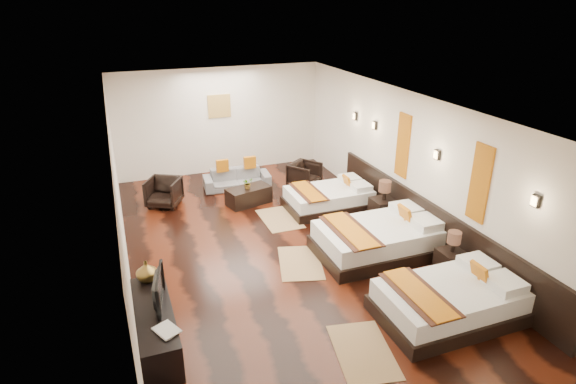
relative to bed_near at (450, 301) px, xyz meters
name	(u,v)px	position (x,y,z in m)	size (l,w,h in m)	color
floor	(281,250)	(-1.70, 2.77, -0.28)	(5.50, 9.50, 0.01)	black
ceiling	(280,105)	(-1.70, 2.77, 2.52)	(5.50, 9.50, 0.01)	white
back_wall	(220,121)	(-1.70, 7.52, 1.12)	(5.50, 0.01, 2.80)	silver
left_wall	(119,204)	(-4.45, 2.77, 1.12)	(0.01, 9.50, 2.80)	silver
right_wall	(411,164)	(1.05, 2.77, 1.12)	(0.01, 9.50, 2.80)	silver
headboard_panel	(428,224)	(1.01, 1.97, 0.17)	(0.08, 6.60, 0.90)	black
bed_near	(450,301)	(0.00, 0.00, 0.00)	(2.12, 1.33, 0.81)	black
bed_mid	(380,238)	(0.00, 2.04, 0.02)	(2.30, 1.45, 0.88)	black
bed_far	(329,198)	(0.00, 4.21, -0.03)	(1.90, 1.20, 0.73)	black
nightstand_a	(451,260)	(0.75, 0.94, 0.02)	(0.42, 0.42, 0.84)	black
nightstand_b	(383,208)	(0.75, 3.15, 0.05)	(0.48, 0.48, 0.94)	black
jute_mat_near	(363,351)	(-1.59, -0.24, -0.27)	(0.75, 1.20, 0.01)	#99764D
jute_mat_mid	(300,263)	(-1.52, 2.21, -0.27)	(0.75, 1.20, 0.01)	#99764D
jute_mat_far	(280,219)	(-1.26, 4.06, -0.27)	(0.75, 1.20, 0.01)	#99764D
tv_console	(156,326)	(-4.20, 0.95, 0.00)	(0.50, 1.80, 0.55)	black
tv	(154,289)	(-4.15, 1.09, 0.51)	(0.81, 0.11, 0.46)	black
book	(158,335)	(-4.20, 0.38, 0.29)	(0.25, 0.34, 0.03)	black
figurine	(147,271)	(-4.20, 1.72, 0.44)	(0.32, 0.32, 0.33)	brown
sofa	(237,179)	(-1.65, 6.14, -0.04)	(1.64, 0.64, 0.48)	slate
armchair_left	(164,192)	(-3.49, 5.68, 0.05)	(0.70, 0.72, 0.65)	black
armchair_right	(305,175)	(-0.04, 5.60, 0.04)	(0.68, 0.70, 0.63)	black
coffee_table	(249,196)	(-1.65, 5.09, -0.08)	(1.00, 0.50, 0.40)	black
table_plant	(248,183)	(-1.68, 5.04, 0.25)	(0.23, 0.20, 0.26)	#2B531B
orange_panel_a	(480,183)	(1.03, 0.87, 1.42)	(0.04, 0.40, 1.30)	#D86014
orange_panel_b	(403,146)	(1.03, 3.07, 1.42)	(0.04, 0.40, 1.30)	#D86014
sconce_near	(535,201)	(1.01, -0.23, 1.57)	(0.07, 0.12, 0.18)	black
sconce_mid	(437,155)	(1.01, 1.97, 1.57)	(0.07, 0.12, 0.18)	black
sconce_far	(374,125)	(1.01, 4.17, 1.57)	(0.07, 0.12, 0.18)	black
sconce_lounge	(355,116)	(1.01, 5.07, 1.57)	(0.07, 0.12, 0.18)	black
gold_artwork	(219,106)	(-1.70, 7.50, 1.52)	(0.60, 0.04, 0.60)	#AD873F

